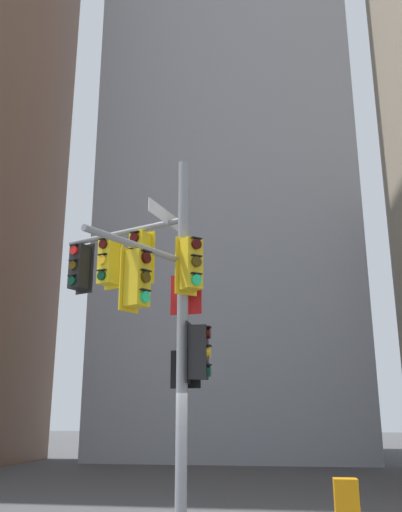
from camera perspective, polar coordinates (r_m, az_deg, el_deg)
building_mid_block at (r=40.11m, az=3.08°, el=22.15°), size 13.14×13.14×53.77m
signal_pole_assembly at (r=10.95m, az=-5.16°, el=-3.99°), size 3.43×3.71×7.15m
newspaper_box at (r=11.52m, az=14.88°, el=-23.74°), size 0.45×0.36×0.97m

